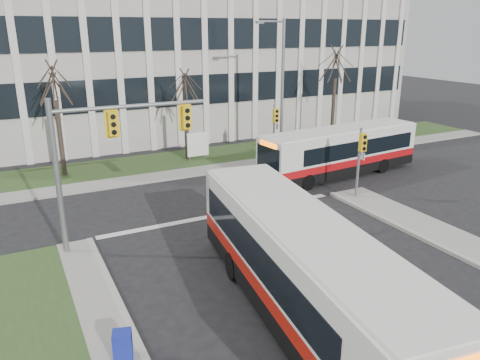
% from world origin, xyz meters
% --- Properties ---
extents(ground, '(120.00, 120.00, 0.00)m').
position_xyz_m(ground, '(0.00, 0.00, 0.00)').
color(ground, black).
rests_on(ground, ground).
extents(sidewalk_cross, '(44.00, 1.60, 0.14)m').
position_xyz_m(sidewalk_cross, '(5.00, 15.20, 0.07)').
color(sidewalk_cross, '#9E9B93').
rests_on(sidewalk_cross, ground).
extents(building_lawn, '(44.00, 5.00, 0.12)m').
position_xyz_m(building_lawn, '(5.00, 18.00, 0.06)').
color(building_lawn, '#2D4B20').
rests_on(building_lawn, ground).
extents(office_building, '(40.00, 16.00, 12.00)m').
position_xyz_m(office_building, '(5.00, 30.00, 6.00)').
color(office_building, beige).
rests_on(office_building, ground).
extents(mast_arm_signal, '(6.11, 0.38, 6.20)m').
position_xyz_m(mast_arm_signal, '(-5.62, 7.16, 4.26)').
color(mast_arm_signal, slate).
rests_on(mast_arm_signal, ground).
extents(signal_pole_near, '(0.34, 0.39, 3.80)m').
position_xyz_m(signal_pole_near, '(7.20, 6.90, 2.50)').
color(signal_pole_near, slate).
rests_on(signal_pole_near, ground).
extents(signal_pole_far, '(0.34, 0.39, 3.80)m').
position_xyz_m(signal_pole_far, '(7.20, 15.40, 2.50)').
color(signal_pole_far, slate).
rests_on(signal_pole_far, ground).
extents(streetlight, '(2.15, 0.25, 9.20)m').
position_xyz_m(streetlight, '(8.03, 16.20, 5.19)').
color(streetlight, slate).
rests_on(streetlight, ground).
extents(directory_sign, '(1.50, 0.12, 2.00)m').
position_xyz_m(directory_sign, '(2.50, 17.50, 1.17)').
color(directory_sign, slate).
rests_on(directory_sign, ground).
extents(tree_left, '(1.80, 1.80, 7.70)m').
position_xyz_m(tree_left, '(-6.00, 18.00, 5.51)').
color(tree_left, '#42352B').
rests_on(tree_left, ground).
extents(tree_mid, '(1.80, 1.80, 6.82)m').
position_xyz_m(tree_mid, '(2.00, 18.20, 4.88)').
color(tree_mid, '#42352B').
rests_on(tree_mid, ground).
extents(tree_right, '(1.80, 1.80, 8.25)m').
position_xyz_m(tree_right, '(14.00, 18.00, 5.91)').
color(tree_right, '#42352B').
rests_on(tree_right, ground).
extents(bus_main, '(4.21, 12.33, 3.22)m').
position_xyz_m(bus_main, '(-1.44, -0.65, 1.61)').
color(bus_main, silver).
rests_on(bus_main, ground).
extents(bus_cross, '(10.90, 3.38, 2.86)m').
position_xyz_m(bus_cross, '(9.01, 10.73, 1.43)').
color(bus_cross, silver).
rests_on(bus_cross, ground).
extents(newspaper_box_blue, '(0.61, 0.57, 0.95)m').
position_xyz_m(newspaper_box_blue, '(-6.80, -0.16, 0.47)').
color(newspaper_box_blue, navy).
rests_on(newspaper_box_blue, ground).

